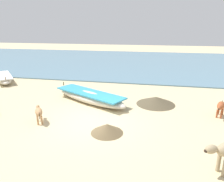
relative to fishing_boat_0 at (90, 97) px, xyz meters
name	(u,v)px	position (x,y,z in m)	size (l,w,h in m)	color
ground	(93,122)	(0.89, -2.43, -0.31)	(80.00, 80.00, 0.00)	#CCB789
sea_water	(133,62)	(0.89, 14.21, -0.27)	(60.00, 20.00, 0.08)	slate
fishing_boat_0	(90,97)	(0.00, 0.00, 0.00)	(4.85, 3.33, 0.77)	beige
fishing_boat_3	(3,78)	(-7.72, 3.05, -0.03)	(3.32, 3.46, 0.72)	beige
calf_near_rust	(221,106)	(6.47, -0.71, 0.20)	(0.61, 1.05, 0.70)	#9E4C28
calf_far_tan	(39,112)	(-1.37, -2.94, 0.17)	(0.72, 0.93, 0.66)	tan
debris_pile_0	(156,100)	(3.57, 0.38, -0.10)	(2.06, 2.06, 0.42)	brown
debris_pile_1	(107,128)	(1.72, -3.29, -0.12)	(1.28, 1.28, 0.38)	brown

